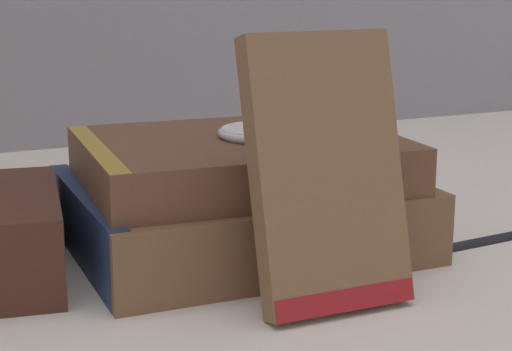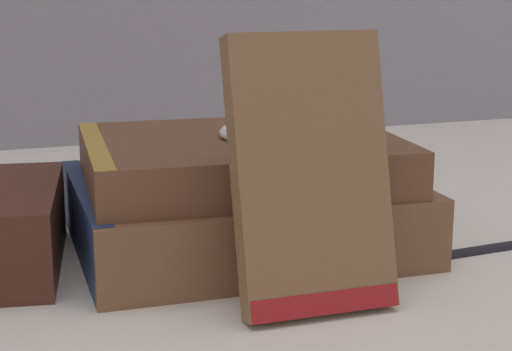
% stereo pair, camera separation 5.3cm
% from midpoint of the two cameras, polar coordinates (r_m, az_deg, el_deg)
% --- Properties ---
extents(ground_plane, '(3.00, 3.00, 0.00)m').
position_cam_midpoint_polar(ground_plane, '(0.58, -2.54, -4.58)').
color(ground_plane, silver).
extents(book_flat_bottom, '(0.22, 0.18, 0.05)m').
position_cam_midpoint_polar(book_flat_bottom, '(0.57, -4.44, -2.52)').
color(book_flat_bottom, brown).
rests_on(book_flat_bottom, ground_plane).
extents(book_flat_top, '(0.21, 0.17, 0.03)m').
position_cam_midpoint_polar(book_flat_top, '(0.55, -4.35, 0.98)').
color(book_flat_top, brown).
rests_on(book_flat_top, book_flat_bottom).
extents(book_leaning_front, '(0.08, 0.05, 0.15)m').
position_cam_midpoint_polar(book_leaning_front, '(0.46, 1.51, -0.46)').
color(book_leaning_front, brown).
rests_on(book_leaning_front, ground_plane).
extents(pocket_watch, '(0.06, 0.06, 0.01)m').
position_cam_midpoint_polar(pocket_watch, '(0.55, -1.90, 2.91)').
color(pocket_watch, silver).
rests_on(pocket_watch, book_flat_top).
extents(reading_glasses, '(0.10, 0.05, 0.00)m').
position_cam_midpoint_polar(reading_glasses, '(0.69, -14.42, -1.75)').
color(reading_glasses, black).
rests_on(reading_glasses, ground_plane).
extents(fountain_pen, '(0.12, 0.02, 0.01)m').
position_cam_midpoint_polar(fountain_pen, '(0.60, 13.55, -3.86)').
color(fountain_pen, black).
rests_on(fountain_pen, ground_plane).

